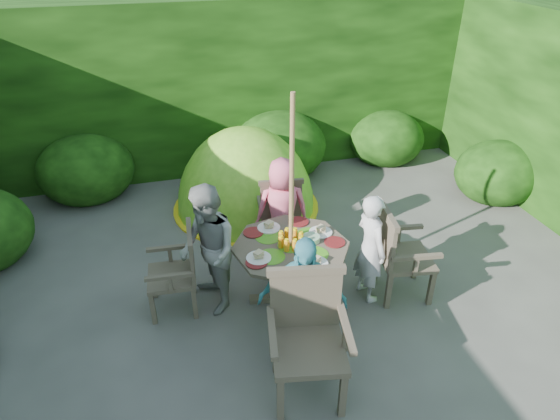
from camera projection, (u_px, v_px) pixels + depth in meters
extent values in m
plane|color=#4D4B45|center=(310.00, 324.00, 4.88)|extent=(60.00, 60.00, 0.00)
cube|color=black|center=(230.00, 84.00, 7.57)|extent=(9.00, 1.00, 2.50)
cylinder|color=#453B2D|center=(290.00, 275.00, 5.03)|extent=(0.11, 0.11, 0.64)
cube|color=#453B2D|center=(290.00, 297.00, 5.18)|extent=(0.85, 0.23, 0.06)
cube|color=#453B2D|center=(290.00, 297.00, 5.18)|extent=(0.23, 0.85, 0.06)
cylinder|color=#453B2D|center=(291.00, 247.00, 4.86)|extent=(1.34, 1.34, 0.04)
cylinder|color=#48A01B|center=(271.00, 257.00, 4.69)|extent=(0.26, 0.26, 0.00)
cylinder|color=#48A01B|center=(315.00, 254.00, 4.72)|extent=(0.26, 0.26, 0.00)
cylinder|color=#48A01B|center=(268.00, 237.00, 4.98)|extent=(0.26, 0.26, 0.00)
cylinder|color=#48A01B|center=(309.00, 234.00, 5.01)|extent=(0.26, 0.26, 0.00)
cylinder|color=#48A01B|center=(291.00, 245.00, 4.85)|extent=(0.26, 0.26, 0.00)
cylinder|color=white|center=(321.00, 232.00, 5.04)|extent=(0.24, 0.24, 0.01)
cylinder|color=white|center=(269.00, 228.00, 5.11)|extent=(0.24, 0.24, 0.01)
cylinder|color=white|center=(259.00, 258.00, 4.66)|extent=(0.24, 0.24, 0.01)
cylinder|color=white|center=(315.00, 263.00, 4.58)|extent=(0.24, 0.24, 0.01)
cylinder|color=red|center=(335.00, 242.00, 4.89)|extent=(0.21, 0.21, 0.01)
cylinder|color=red|center=(299.00, 222.00, 5.21)|extent=(0.21, 0.21, 0.01)
cylinder|color=red|center=(253.00, 232.00, 5.04)|extent=(0.21, 0.21, 0.01)
cylinder|color=red|center=(257.00, 262.00, 4.60)|extent=(0.21, 0.21, 0.01)
cylinder|color=red|center=(311.00, 269.00, 4.51)|extent=(0.21, 0.21, 0.01)
cylinder|color=green|center=(311.00, 239.00, 4.89)|extent=(0.17, 0.17, 0.06)
cylinder|color=olive|center=(291.00, 208.00, 4.64)|extent=(0.05, 0.05, 2.20)
cube|color=#453B2D|center=(405.00, 258.00, 5.08)|extent=(0.58, 0.59, 0.05)
cube|color=#453B2D|center=(431.00, 288.00, 5.03)|extent=(0.06, 0.06, 0.42)
cube|color=#453B2D|center=(416.00, 261.00, 5.41)|extent=(0.06, 0.06, 0.42)
cube|color=#453B2D|center=(388.00, 291.00, 4.98)|extent=(0.06, 0.06, 0.42)
cube|color=#453B2D|center=(376.00, 264.00, 5.36)|extent=(0.06, 0.06, 0.42)
cube|color=#453B2D|center=(385.00, 238.00, 4.92)|extent=(0.12, 0.53, 0.50)
cube|color=#453B2D|center=(417.00, 257.00, 4.75)|extent=(0.51, 0.12, 0.04)
cube|color=#453B2D|center=(399.00, 228.00, 5.20)|extent=(0.51, 0.12, 0.04)
cube|color=#453B2D|center=(171.00, 277.00, 4.89)|extent=(0.49, 0.50, 0.05)
cube|color=#453B2D|center=(154.00, 282.00, 5.13)|extent=(0.05, 0.05, 0.38)
cube|color=#453B2D|center=(153.00, 308.00, 4.79)|extent=(0.05, 0.05, 0.38)
cube|color=#453B2D|center=(193.00, 278.00, 5.20)|extent=(0.05, 0.05, 0.38)
cube|color=#453B2D|center=(195.00, 303.00, 4.86)|extent=(0.05, 0.05, 0.38)
cube|color=#453B2D|center=(191.00, 254.00, 4.81)|extent=(0.07, 0.47, 0.45)
cube|color=#453B2D|center=(169.00, 248.00, 5.00)|extent=(0.46, 0.08, 0.04)
cube|color=#453B2D|center=(169.00, 277.00, 4.60)|extent=(0.46, 0.08, 0.04)
cube|color=#453B2D|center=(279.00, 210.00, 6.01)|extent=(0.53, 0.51, 0.05)
cube|color=#453B2D|center=(292.00, 214.00, 6.30)|extent=(0.05, 0.05, 0.38)
cube|color=#453B2D|center=(261.00, 216.00, 6.26)|extent=(0.05, 0.05, 0.38)
cube|color=#453B2D|center=(298.00, 231.00, 5.96)|extent=(0.05, 0.05, 0.38)
cube|color=#453B2D|center=(264.00, 234.00, 5.92)|extent=(0.05, 0.05, 0.38)
cube|color=#453B2D|center=(281.00, 201.00, 5.70)|extent=(0.47, 0.10, 0.46)
cube|color=#453B2D|center=(298.00, 195.00, 5.94)|extent=(0.11, 0.46, 0.04)
cube|color=#453B2D|center=(259.00, 198.00, 5.89)|extent=(0.11, 0.46, 0.04)
cube|color=#453B2D|center=(309.00, 351.00, 3.94)|extent=(0.67, 0.65, 0.06)
cube|color=#453B2D|center=(280.00, 399.00, 3.84)|extent=(0.06, 0.06, 0.47)
cube|color=#453B2D|center=(343.00, 395.00, 3.87)|extent=(0.06, 0.06, 0.47)
cube|color=#453B2D|center=(276.00, 351.00, 4.26)|extent=(0.06, 0.06, 0.47)
cube|color=#453B2D|center=(332.00, 348.00, 4.29)|extent=(0.06, 0.06, 0.47)
cube|color=#453B2D|center=(305.00, 299.00, 4.02)|extent=(0.57, 0.15, 0.55)
cube|color=#453B2D|center=(272.00, 332.00, 3.81)|extent=(0.16, 0.55, 0.04)
cube|color=#453B2D|center=(346.00, 328.00, 3.85)|extent=(0.16, 0.55, 0.04)
imported|color=silver|center=(370.00, 248.00, 4.97)|extent=(0.34, 0.47, 1.18)
imported|color=gray|center=(208.00, 250.00, 4.78)|extent=(0.62, 0.73, 1.35)
imported|color=#FF6987|center=(282.00, 210.00, 5.57)|extent=(0.64, 0.47, 1.22)
imported|color=#4FACB9|center=(302.00, 302.00, 4.18)|extent=(0.82, 0.53, 1.29)
ellipsoid|color=#66B923|center=(246.00, 207.00, 6.85)|extent=(2.30, 2.30, 2.26)
ellipsoid|color=black|center=(270.00, 228.00, 6.38)|extent=(0.70, 0.50, 0.78)
cylinder|color=yellow|center=(246.00, 206.00, 6.84)|extent=(1.97, 1.97, 0.03)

